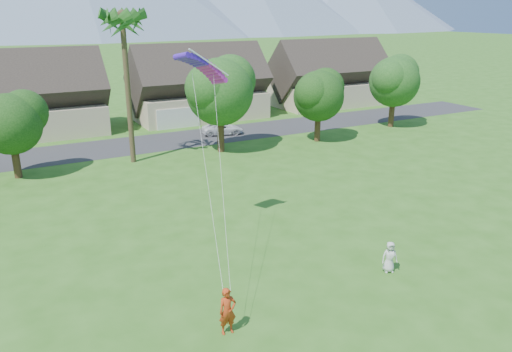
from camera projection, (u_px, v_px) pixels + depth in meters
ground at (375, 337)px, 19.79m from camera, size 500.00×500.00×0.00m
street at (139, 144)px, 48.23m from camera, size 90.00×7.00×0.01m
kite_flyer at (228, 311)px, 19.73m from camera, size 0.75×0.52×1.98m
watcher at (390, 257)px, 24.49m from camera, size 0.91×0.77×1.59m
parked_car at (222, 129)px, 52.02m from camera, size 4.60×2.88×1.18m
houses_row at (119, 95)px, 54.89m from camera, size 72.75×8.19×8.86m
tree_row at (141, 105)px, 41.09m from camera, size 62.27×6.67×8.45m
fan_palm at (122, 17)px, 39.01m from camera, size 3.00×3.00×13.80m
parafoil_kite at (202, 65)px, 26.18m from camera, size 3.24×1.35×0.50m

